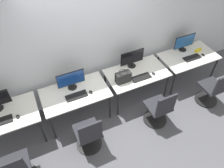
{
  "coord_description": "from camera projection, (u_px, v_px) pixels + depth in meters",
  "views": [
    {
      "loc": [
        -1.2,
        -2.44,
        3.75
      ],
      "look_at": [
        0.0,
        0.15,
        0.86
      ],
      "focal_mm": 35.0,
      "sensor_mm": 36.0,
      "label": 1
    }
  ],
  "objects": [
    {
      "name": "handbag",
      "position": [
        123.0,
        77.0,
        4.25
      ],
      "size": [
        0.3,
        0.18,
        0.25
      ],
      "color": "black",
      "rests_on": "desk_right"
    },
    {
      "name": "desk_far_right",
      "position": [
        188.0,
        58.0,
        4.95
      ],
      "size": [
        1.26,
        0.75,
        0.71
      ],
      "color": "silver",
      "rests_on": "ground_plane"
    },
    {
      "name": "keyboard_left",
      "position": [
        76.0,
        96.0,
        4.04
      ],
      "size": [
        0.4,
        0.17,
        0.02
      ],
      "color": "black",
      "rests_on": "desk_left"
    },
    {
      "name": "keyboard_far_right",
      "position": [
        192.0,
        58.0,
        4.83
      ],
      "size": [
        0.4,
        0.17,
        0.02
      ],
      "color": "black",
      "rests_on": "desk_far_right"
    },
    {
      "name": "mouse_left",
      "position": [
        91.0,
        92.0,
        4.1
      ],
      "size": [
        0.06,
        0.09,
        0.03
      ],
      "color": "black",
      "rests_on": "desk_left"
    },
    {
      "name": "mouse_right",
      "position": [
        154.0,
        74.0,
        4.46
      ],
      "size": [
        0.06,
        0.09,
        0.03
      ],
      "color": "black",
      "rests_on": "desk_right"
    },
    {
      "name": "monitor_right",
      "position": [
        132.0,
        58.0,
        4.51
      ],
      "size": [
        0.53,
        0.18,
        0.39
      ],
      "color": "black",
      "rests_on": "desk_right"
    },
    {
      "name": "mouse_far_left",
      "position": [
        18.0,
        117.0,
        3.7
      ],
      "size": [
        0.06,
        0.09,
        0.03
      ],
      "color": "black",
      "rests_on": "desk_far_left"
    },
    {
      "name": "keyboard_far_left",
      "position": [
        0.0,
        122.0,
        3.64
      ],
      "size": [
        0.4,
        0.17,
        0.02
      ],
      "color": "black",
      "rests_on": "desk_far_left"
    },
    {
      "name": "placard_far_right",
      "position": [
        198.0,
        50.0,
        4.98
      ],
      "size": [
        0.16,
        0.03,
        0.08
      ],
      "color": "yellow",
      "rests_on": "desk_far_right"
    },
    {
      "name": "desk_left",
      "position": [
        75.0,
        95.0,
        4.16
      ],
      "size": [
        1.26,
        0.75,
        0.71
      ],
      "color": "silver",
      "rests_on": "ground_plane"
    },
    {
      "name": "office_chair_left",
      "position": [
        89.0,
        136.0,
        3.84
      ],
      "size": [
        0.48,
        0.48,
        0.91
      ],
      "color": "black",
      "rests_on": "ground_plane"
    },
    {
      "name": "mouse_far_right",
      "position": [
        203.0,
        55.0,
        4.9
      ],
      "size": [
        0.06,
        0.09,
        0.03
      ],
      "color": "black",
      "rests_on": "desk_far_right"
    },
    {
      "name": "monitor_left",
      "position": [
        71.0,
        80.0,
        4.06
      ],
      "size": [
        0.53,
        0.18,
        0.39
      ],
      "color": "black",
      "rests_on": "desk_left"
    },
    {
      "name": "desk_far_left",
      "position": [
        1.0,
        119.0,
        3.77
      ],
      "size": [
        1.26,
        0.75,
        0.71
      ],
      "color": "silver",
      "rests_on": "ground_plane"
    },
    {
      "name": "monitor_far_right",
      "position": [
        184.0,
        42.0,
        4.91
      ],
      "size": [
        0.53,
        0.18,
        0.39
      ],
      "color": "black",
      "rests_on": "desk_far_right"
    },
    {
      "name": "ground_plane",
      "position": [
        115.0,
        117.0,
        4.58
      ],
      "size": [
        20.0,
        20.0,
        0.0
      ],
      "primitive_type": "plane",
      "color": "#4C4C51"
    },
    {
      "name": "desk_right",
      "position": [
        137.0,
        75.0,
        4.56
      ],
      "size": [
        1.26,
        0.75,
        0.71
      ],
      "color": "silver",
      "rests_on": "ground_plane"
    },
    {
      "name": "keyboard_right",
      "position": [
        141.0,
        77.0,
        4.39
      ],
      "size": [
        0.4,
        0.17,
        0.02
      ],
      "color": "black",
      "rests_on": "desk_right"
    },
    {
      "name": "wall_back",
      "position": [
        96.0,
        39.0,
        4.14
      ],
      "size": [
        12.0,
        0.05,
        2.8
      ],
      "color": "#B7BCC1",
      "rests_on": "ground_plane"
    },
    {
      "name": "office_chair_right",
      "position": [
        159.0,
        110.0,
        4.24
      ],
      "size": [
        0.48,
        0.48,
        0.91
      ],
      "color": "black",
      "rests_on": "ground_plane"
    },
    {
      "name": "office_chair_far_right",
      "position": [
        213.0,
        90.0,
        4.61
      ],
      "size": [
        0.48,
        0.48,
        0.91
      ],
      "color": "black",
      "rests_on": "ground_plane"
    }
  ]
}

